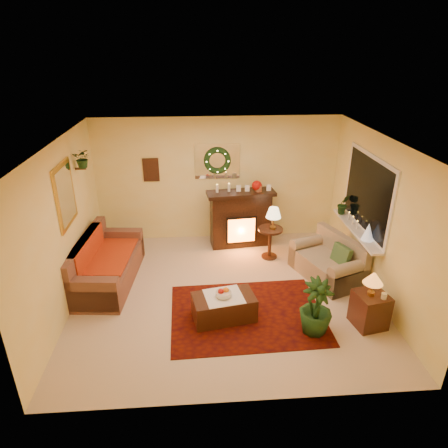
{
  "coord_description": "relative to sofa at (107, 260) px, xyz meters",
  "views": [
    {
      "loc": [
        -0.44,
        -5.68,
        3.91
      ],
      "look_at": [
        0.0,
        0.35,
        1.15
      ],
      "focal_mm": 32.0,
      "sensor_mm": 36.0,
      "label": 1
    }
  ],
  "objects": [
    {
      "name": "window_glass",
      "position": [
        4.51,
        0.0,
        1.12
      ],
      "size": [
        0.02,
        1.7,
        1.22
      ],
      "primitive_type": "cube",
      "color": "black",
      "rests_on": "wall_right"
    },
    {
      "name": "wreath",
      "position": [
        2.04,
        1.64,
        1.29
      ],
      "size": [
        0.55,
        0.11,
        0.55
      ],
      "primitive_type": "torus",
      "rotation": [
        1.57,
        0.0,
        0.0
      ],
      "color": "#194719",
      "rests_on": "wall_back"
    },
    {
      "name": "lamp_tiffany",
      "position": [
        4.09,
        -1.53,
        0.32
      ],
      "size": [
        0.29,
        0.29,
        0.42
      ],
      "primitive_type": "cone",
      "color": "#FFA124",
      "rests_on": "end_table_square"
    },
    {
      "name": "poinsettia",
      "position": [
        2.81,
        1.27,
        0.87
      ],
      "size": [
        0.2,
        0.2,
        0.2
      ],
      "primitive_type": "sphere",
      "color": "#A60F07",
      "rests_on": "fireplace"
    },
    {
      "name": "red_throw",
      "position": [
        -0.03,
        0.14,
        0.03
      ],
      "size": [
        0.85,
        1.39,
        0.02
      ],
      "primitive_type": "cube",
      "color": "#C60F01",
      "rests_on": "sofa"
    },
    {
      "name": "wall_back",
      "position": [
        2.04,
        1.7,
        0.87
      ],
      "size": [
        5.0,
        5.0,
        0.0
      ],
      "primitive_type": "plane",
      "color": "#EFD88C",
      "rests_on": "ground"
    },
    {
      "name": "area_rug",
      "position": [
        2.34,
        -1.14,
        -0.42
      ],
      "size": [
        2.42,
        1.85,
        0.01
      ],
      "primitive_type": "cube",
      "rotation": [
        0.0,
        0.0,
        0.03
      ],
      "color": "#4B1216",
      "rests_on": "floor"
    },
    {
      "name": "sofa",
      "position": [
        0.0,
        0.0,
        0.0
      ],
      "size": [
        1.04,
        2.04,
        0.85
      ],
      "primitive_type": "cube",
      "rotation": [
        0.0,
        0.0,
        -0.09
      ],
      "color": "#4D281D",
      "rests_on": "floor"
    },
    {
      "name": "mantel_candle_a",
      "position": [
        2.01,
        1.25,
        0.83
      ],
      "size": [
        0.06,
        0.06,
        0.17
      ],
      "primitive_type": "cylinder",
      "color": "silver",
      "rests_on": "fireplace"
    },
    {
      "name": "fruit_bowl",
      "position": [
        1.96,
        -1.2,
        0.02
      ],
      "size": [
        0.24,
        0.24,
        0.06
      ],
      "primitive_type": "cylinder",
      "color": "silver",
      "rests_on": "coffee_table"
    },
    {
      "name": "fireplace",
      "position": [
        2.49,
        1.27,
        0.12
      ],
      "size": [
        1.25,
        0.52,
        1.12
      ],
      "primitive_type": "cube",
      "rotation": [
        0.0,
        0.0,
        0.11
      ],
      "color": "black",
      "rests_on": "floor"
    },
    {
      "name": "floor",
      "position": [
        2.04,
        -0.55,
        -0.43
      ],
      "size": [
        5.0,
        5.0,
        0.0
      ],
      "primitive_type": "plane",
      "color": "beige",
      "rests_on": "ground"
    },
    {
      "name": "window_sill",
      "position": [
        4.42,
        0.0,
        0.44
      ],
      "size": [
        0.22,
        1.86,
        0.04
      ],
      "primitive_type": "cube",
      "color": "white",
      "rests_on": "wall_right"
    },
    {
      "name": "window_frame",
      "position": [
        4.53,
        0.0,
        1.12
      ],
      "size": [
        0.03,
        1.86,
        1.36
      ],
      "primitive_type": "cube",
      "color": "white",
      "rests_on": "wall_right"
    },
    {
      "name": "lamp_cream",
      "position": [
        3.05,
        0.65,
        0.45
      ],
      "size": [
        0.29,
        0.29,
        0.44
      ],
      "primitive_type": "cone",
      "color": "#FFE5A4",
      "rests_on": "side_table_round"
    },
    {
      "name": "wall_art",
      "position": [
        0.69,
        1.68,
        1.12
      ],
      "size": [
        0.32,
        0.03,
        0.48
      ],
      "primitive_type": "cube",
      "color": "#381E11",
      "rests_on": "wall_back"
    },
    {
      "name": "mini_tree",
      "position": [
        4.43,
        -0.44,
        0.61
      ],
      "size": [
        0.2,
        0.2,
        0.3
      ],
      "primitive_type": "cone",
      "color": "silver",
      "rests_on": "window_sill"
    },
    {
      "name": "end_table_square",
      "position": [
        4.13,
        -1.51,
        -0.16
      ],
      "size": [
        0.52,
        0.52,
        0.55
      ],
      "primitive_type": "cube",
      "rotation": [
        0.0,
        0.0,
        0.2
      ],
      "color": "black",
      "rests_on": "floor"
    },
    {
      "name": "wall_front",
      "position": [
        2.04,
        -2.8,
        0.87
      ],
      "size": [
        5.0,
        5.0,
        0.0
      ],
      "primitive_type": "plane",
      "color": "#EFD88C",
      "rests_on": "ground"
    },
    {
      "name": "mantel_mirror",
      "position": [
        2.04,
        1.68,
        1.27
      ],
      "size": [
        0.92,
        0.02,
        0.72
      ],
      "primitive_type": "cube",
      "color": "white",
      "rests_on": "wall_back"
    },
    {
      "name": "loveseat",
      "position": [
        3.91,
        -0.13,
        -0.01
      ],
      "size": [
        1.19,
        1.51,
        0.76
      ],
      "primitive_type": "cube",
      "rotation": [
        0.0,
        0.0,
        0.37
      ],
      "color": "gray",
      "rests_on": "floor"
    },
    {
      "name": "wall_right",
      "position": [
        4.54,
        -0.55,
        0.87
      ],
      "size": [
        4.5,
        4.5,
        0.0
      ],
      "primitive_type": "plane",
      "color": "#EFD88C",
      "rests_on": "ground"
    },
    {
      "name": "ceiling",
      "position": [
        2.04,
        -0.55,
        2.17
      ],
      "size": [
        5.0,
        5.0,
        0.0
      ],
      "primitive_type": "plane",
      "color": "white",
      "rests_on": "ground"
    },
    {
      "name": "hanging_plant",
      "position": [
        -0.3,
        0.5,
        1.54
      ],
      "size": [
        0.33,
        0.28,
        0.36
      ],
      "primitive_type": "imported",
      "color": "#194719",
      "rests_on": "wall_left"
    },
    {
      "name": "sill_plant",
      "position": [
        4.4,
        0.68,
        0.66
      ],
      "size": [
        0.29,
        0.23,
        0.52
      ],
      "primitive_type": "imported",
      "color": "#1F4322",
      "rests_on": "window_sill"
    },
    {
      "name": "floor_palm",
      "position": [
        3.27,
        -1.61,
        0.02
      ],
      "size": [
        1.86,
        1.86,
        2.57
      ],
      "primitive_type": "imported",
      "rotation": [
        0.0,
        0.0,
        0.36
      ],
      "color": "#145313",
      "rests_on": "floor"
    },
    {
      "name": "wall_left",
      "position": [
        -0.46,
        -0.55,
        0.87
      ],
      "size": [
        4.5,
        4.5,
        0.0
      ],
      "primitive_type": "plane",
      "color": "#EFD88C",
      "rests_on": "ground"
    },
    {
      "name": "side_table_round",
      "position": [
        3.01,
        0.67,
        -0.1
      ],
      "size": [
        0.63,
        0.63,
        0.63
      ],
      "primitive_type": "cylinder",
      "rotation": [
        0.0,
        0.0,
        -0.38
      ],
      "color": "#3D2018",
      "rests_on": "floor"
    },
    {
      "name": "coffee_table",
      "position": [
        1.96,
        -1.2,
        -0.22
      ],
      "size": [
        1.02,
        0.68,
        0.39
      ],
      "primitive_type": "cube",
      "rotation": [
        0.0,
        0.0,
        0.18
      ],
      "color": "#421F13",
      "rests_on": "floor"
    },
    {
      "name": "gold_mirror",
      "position": [
        -0.44,
        -0.25,
        1.32
      ],
      "size": [
        0.03,
        0.84,
        1.0
      ],
      "primitive_type": "cube",
      "color": "gold",
      "rests_on": "wall_left"
    },
    {
      "name": "mantel_candle_b",
      "position": [
        2.25,
        1.29,
        0.83
      ],
      "size": [
        0.06,
        0.06,
        0.17
      ],
      "primitive_type": "cylinder",
      "color": "white",
      "rests_on": "fireplace"
    }
  ]
}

